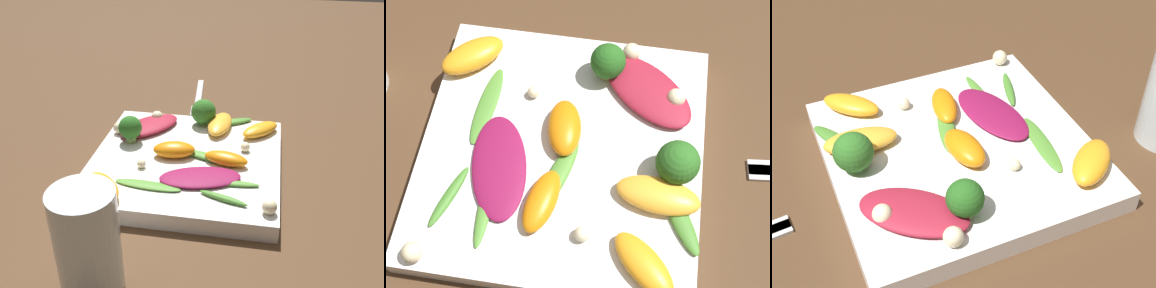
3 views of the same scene
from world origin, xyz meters
The scene contains 23 objects.
ground_plane centered at (0.00, 0.00, 0.00)m, with size 2.40×2.40×0.00m, color #4C331E.
plate centered at (0.00, 0.00, 0.01)m, with size 0.26×0.26×0.02m.
drinking_glass centered at (-0.05, -0.23, 0.06)m, with size 0.06×0.06×0.12m.
fork centered at (-0.02, 0.24, 0.00)m, with size 0.03×0.17×0.01m.
radicchio_leaf_0 centered at (-0.07, 0.07, 0.03)m, with size 0.11×0.11×0.01m.
radicchio_leaf_1 centered at (0.03, -0.05, 0.03)m, with size 0.11×0.07×0.01m.
orange_segment_0 centered at (0.04, 0.09, 0.03)m, with size 0.04×0.08×0.02m.
orange_segment_1 centered at (-0.02, 0.00, 0.03)m, with size 0.06×0.04×0.02m.
orange_segment_2 centered at (-0.08, -0.10, 0.03)m, with size 0.07×0.07×0.02m.
orange_segment_3 centered at (0.06, -0.01, 0.03)m, with size 0.06×0.04×0.02m.
orange_segment_4 centered at (0.10, 0.09, 0.03)m, with size 0.07×0.07×0.02m.
broccoli_floret_0 centered at (-0.09, 0.03, 0.05)m, with size 0.03×0.03×0.04m.
broccoli_floret_1 centered at (0.01, 0.11, 0.05)m, with size 0.04×0.04×0.04m.
arugula_sprig_0 centered at (0.03, 0.00, 0.03)m, with size 0.09×0.04×0.01m.
arugula_sprig_1 centered at (0.05, 0.11, 0.03)m, with size 0.07×0.05×0.01m.
arugula_sprig_2 centered at (-0.03, -0.08, 0.03)m, with size 0.09×0.03×0.00m.
arugula_sprig_3 centered at (0.06, -0.06, 0.03)m, with size 0.08×0.01×0.01m.
arugula_sprig_4 centered at (0.06, -0.09, 0.03)m, with size 0.06×0.03×0.01m.
macadamia_nut_0 centered at (0.12, -0.11, 0.03)m, with size 0.02×0.02×0.02m.
macadamia_nut_1 centered at (-0.11, 0.05, 0.03)m, with size 0.02×0.02×0.02m.
macadamia_nut_2 centered at (-0.07, 0.10, 0.03)m, with size 0.02×0.02×0.02m.
macadamia_nut_3 centered at (0.08, 0.03, 0.03)m, with size 0.01×0.01×0.01m.
macadamia_nut_4 centered at (-0.05, -0.04, 0.03)m, with size 0.01×0.01×0.01m.
Camera 1 is at (0.10, -0.53, 0.35)m, focal length 42.00 mm.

